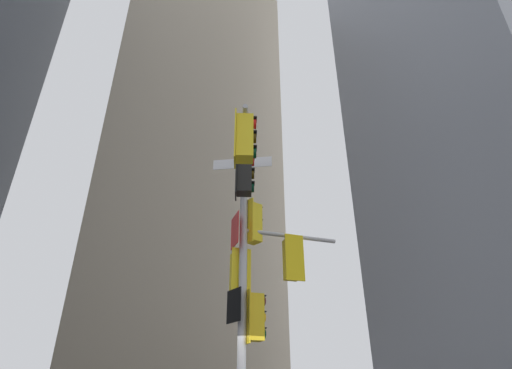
{
  "coord_description": "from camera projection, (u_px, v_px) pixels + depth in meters",
  "views": [
    {
      "loc": [
        -3.43,
        -8.45,
        1.42
      ],
      "look_at": [
        0.38,
        0.11,
        6.32
      ],
      "focal_mm": 27.98,
      "sensor_mm": 36.0,
      "label": 1
    }
  ],
  "objects": [
    {
      "name": "building_mid_block",
      "position": [
        179.0,
        174.0,
        39.66
      ],
      "size": [
        15.33,
        15.33,
        41.42
      ],
      "primitive_type": "cube",
      "color": "tan",
      "rests_on": "ground"
    },
    {
      "name": "building_tower_right",
      "position": [
        463.0,
        64.0,
        28.01
      ],
      "size": [
        12.38,
        12.38,
        43.89
      ],
      "primitive_type": "cube",
      "color": "#9399A3",
      "rests_on": "ground"
    },
    {
      "name": "signal_pole_assembly",
      "position": [
        252.0,
        242.0,
        9.24
      ],
      "size": [
        3.7,
        3.09,
        7.92
      ],
      "color": "#B2B2B5",
      "rests_on": "ground"
    }
  ]
}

